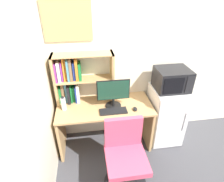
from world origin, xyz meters
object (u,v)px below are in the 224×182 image
hutch_bookshelf (75,78)px  keyboard (113,111)px  monitor (113,93)px  computer_mouse (135,109)px  desk_chair (125,160)px  mini_fridge (165,115)px  microwave (172,79)px  wall_corkboard (67,21)px  water_bottle (63,104)px

hutch_bookshelf → keyboard: bearing=-36.4°
monitor → computer_mouse: bearing=-26.4°
desk_chair → computer_mouse: bearing=65.5°
mini_fridge → desk_chair: bearing=-138.8°
mini_fridge → microwave: (0.00, 0.00, 0.61)m
computer_mouse → mini_fridge: mini_fridge is taller
keyboard → computer_mouse: computer_mouse is taller
keyboard → mini_fridge: 0.90m
microwave → wall_corkboard: wall_corkboard is taller
computer_mouse → wall_corkboard: 1.41m
monitor → computer_mouse: size_ratio=5.26×
monitor → mini_fridge: size_ratio=0.48×
water_bottle → microwave: size_ratio=0.45×
hutch_bookshelf → mini_fridge: 1.48m
monitor → microwave: 0.83m
monitor → keyboard: (-0.02, -0.13, -0.21)m
wall_corkboard → monitor: bearing=-31.5°
computer_mouse → desk_chair: bearing=-114.5°
water_bottle → microwave: microwave is taller
hutch_bookshelf → monitor: bearing=-24.0°
keyboard → desk_chair: (0.06, -0.52, -0.34)m
computer_mouse → hutch_bookshelf: bearing=155.1°
keyboard → wall_corkboard: wall_corkboard is taller
monitor → desk_chair: monitor is taller
hutch_bookshelf → monitor: size_ratio=1.81×
mini_fridge → microwave: size_ratio=2.04×
keyboard → mini_fridge: bearing=10.7°
computer_mouse → microwave: microwave is taller
microwave → wall_corkboard: 1.56m
monitor → keyboard: size_ratio=1.21×
monitor → microwave: size_ratio=0.98×
water_bottle → desk_chair: (0.71, -0.68, -0.43)m
hutch_bookshelf → microwave: (1.32, -0.19, -0.02)m
hutch_bookshelf → monitor: hutch_bookshelf is taller
microwave → keyboard: bearing=-169.1°
water_bottle → mini_fridge: (1.49, 0.01, -0.36)m
monitor → wall_corkboard: size_ratio=0.75×
desk_chair → wall_corkboard: (-0.56, 0.97, 1.42)m
mini_fridge → wall_corkboard: bearing=167.9°
mini_fridge → desk_chair: mini_fridge is taller
wall_corkboard → computer_mouse: bearing=-29.8°
wall_corkboard → desk_chair: bearing=-60.2°
monitor → microwave: microwave is taller
water_bottle → mini_fridge: water_bottle is taller
hutch_bookshelf → keyboard: 0.69m
monitor → keyboard: monitor is taller
monitor → desk_chair: bearing=-86.4°
monitor → wall_corkboard: bearing=148.5°
computer_mouse → water_bottle: size_ratio=0.42×
keyboard → water_bottle: bearing=166.9°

